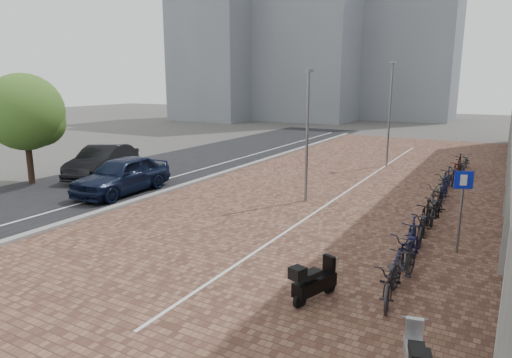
# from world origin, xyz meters

# --- Properties ---
(ground) EXTENTS (140.00, 140.00, 0.00)m
(ground) POSITION_xyz_m (0.00, 0.00, 0.00)
(ground) COLOR #474442
(ground) RESTS_ON ground
(plaza_brick) EXTENTS (14.50, 42.00, 0.04)m
(plaza_brick) POSITION_xyz_m (2.00, 12.00, 0.01)
(plaza_brick) COLOR brown
(plaza_brick) RESTS_ON ground
(street_asphalt) EXTENTS (8.00, 50.00, 0.03)m
(street_asphalt) POSITION_xyz_m (-9.00, 12.00, 0.01)
(street_asphalt) COLOR black
(street_asphalt) RESTS_ON ground
(curb) EXTENTS (0.35, 42.00, 0.14)m
(curb) POSITION_xyz_m (-5.10, 12.00, 0.07)
(curb) COLOR gray
(curb) RESTS_ON ground
(lane_line) EXTENTS (0.12, 44.00, 0.00)m
(lane_line) POSITION_xyz_m (-7.00, 12.00, 0.02)
(lane_line) COLOR white
(lane_line) RESTS_ON street_asphalt
(parking_line) EXTENTS (0.10, 30.00, 0.00)m
(parking_line) POSITION_xyz_m (2.20, 12.00, 0.04)
(parking_line) COLOR white
(parking_line) RESTS_ON plaza_brick
(bg_towers) EXTENTS (33.00, 23.00, 32.00)m
(bg_towers) POSITION_xyz_m (-14.34, 48.94, 13.96)
(bg_towers) COLOR gray
(bg_towers) RESTS_ON ground
(car_navy) EXTENTS (2.19, 5.10, 1.72)m
(car_navy) POSITION_xyz_m (-6.78, 5.47, 0.86)
(car_navy) COLOR black
(car_navy) RESTS_ON ground
(car_dark) EXTENTS (3.43, 5.53, 1.72)m
(car_dark) POSITION_xyz_m (-10.38, 7.58, 0.86)
(car_dark) COLOR black
(car_dark) RESTS_ON ground
(scooter_front) EXTENTS (0.80, 1.50, 0.98)m
(scooter_front) POSITION_xyz_m (7.50, -1.81, 0.49)
(scooter_front) COLOR #A4A5A9
(scooter_front) RESTS_ON ground
(scooter_mid) EXTENTS (0.92, 1.55, 1.02)m
(scooter_mid) POSITION_xyz_m (4.89, 0.12, 0.51)
(scooter_mid) COLOR black
(scooter_mid) RESTS_ON ground
(parking_sign) EXTENTS (0.50, 0.23, 2.53)m
(parking_sign) POSITION_xyz_m (7.50, 5.03, 1.71)
(parking_sign) COLOR slate
(parking_sign) RESTS_ON ground
(lamp_near) EXTENTS (0.12, 0.12, 5.49)m
(lamp_near) POSITION_xyz_m (1.19, 8.25, 2.75)
(lamp_near) COLOR gray
(lamp_near) RESTS_ON ground
(lamp_far) EXTENTS (0.12, 0.12, 6.16)m
(lamp_far) POSITION_xyz_m (2.24, 18.28, 3.08)
(lamp_far) COLOR gray
(lamp_far) RESTS_ON ground
(street_tree) EXTENTS (3.77, 3.77, 5.49)m
(street_tree) POSITION_xyz_m (-12.20, 4.75, 3.49)
(street_tree) COLOR #382619
(street_tree) RESTS_ON ground
(bike_row) EXTENTS (1.28, 20.41, 1.05)m
(bike_row) POSITION_xyz_m (6.37, 10.20, 0.52)
(bike_row) COLOR black
(bike_row) RESTS_ON ground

